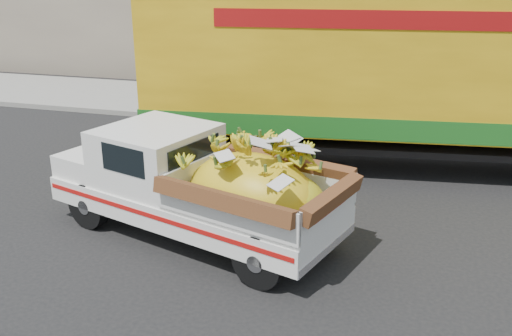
# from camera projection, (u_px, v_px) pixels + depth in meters

# --- Properties ---
(ground) EXTENTS (100.00, 100.00, 0.00)m
(ground) POSITION_uv_depth(u_px,v_px,m) (248.00, 260.00, 8.87)
(ground) COLOR black
(ground) RESTS_ON ground
(curb) EXTENTS (60.00, 0.25, 0.15)m
(curb) POSITION_uv_depth(u_px,v_px,m) (327.00, 128.00, 15.61)
(curb) COLOR gray
(curb) RESTS_ON ground
(sidewalk) EXTENTS (60.00, 4.00, 0.14)m
(sidewalk) POSITION_uv_depth(u_px,v_px,m) (338.00, 110.00, 17.51)
(sidewalk) COLOR gray
(sidewalk) RESTS_ON ground
(building_left) EXTENTS (18.00, 6.00, 5.00)m
(building_left) POSITION_uv_depth(u_px,v_px,m) (173.00, 8.00, 24.08)
(building_left) COLOR gray
(building_left) RESTS_ON ground
(pickup_truck) EXTENTS (5.34, 3.24, 1.76)m
(pickup_truck) POSITION_uv_depth(u_px,v_px,m) (212.00, 187.00, 9.19)
(pickup_truck) COLOR black
(pickup_truck) RESTS_ON ground
(semi_trailer) EXTENTS (12.04, 3.98, 3.80)m
(semi_trailer) POSITION_uv_depth(u_px,v_px,m) (423.00, 74.00, 12.09)
(semi_trailer) COLOR black
(semi_trailer) RESTS_ON ground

